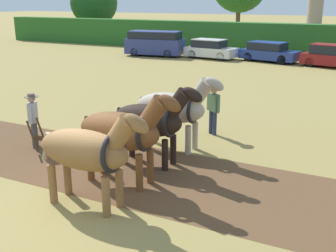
% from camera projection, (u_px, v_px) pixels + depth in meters
% --- Properties ---
extents(ground_plane, '(240.00, 240.00, 0.00)m').
position_uv_depth(ground_plane, '(77.00, 202.00, 9.76)').
color(ground_plane, '#998447').
extents(plowed_furrow_strip, '(25.24, 4.07, 0.01)m').
position_uv_depth(plowed_furrow_strip, '(31.00, 150.00, 13.13)').
color(plowed_furrow_strip, brown).
rests_on(plowed_furrow_strip, ground).
extents(hedgerow, '(64.08, 1.68, 2.56)m').
position_uv_depth(hedgerow, '(307.00, 40.00, 34.53)').
color(hedgerow, '#286023').
rests_on(hedgerow, ground).
extents(tree_far_left, '(5.51, 5.51, 6.88)m').
position_uv_depth(tree_far_left, '(94.00, 2.00, 49.28)').
color(tree_far_left, brown).
rests_on(tree_far_left, ground).
extents(draft_horse_lead_left, '(2.95, 0.96, 2.39)m').
position_uv_depth(draft_horse_lead_left, '(88.00, 150.00, 9.23)').
color(draft_horse_lead_left, brown).
rests_on(draft_horse_lead_left, ground).
extents(draft_horse_lead_right, '(2.97, 1.01, 2.50)m').
position_uv_depth(draft_horse_lead_right, '(123.00, 131.00, 10.43)').
color(draft_horse_lead_right, brown).
rests_on(draft_horse_lead_right, ground).
extents(draft_horse_trail_left, '(2.85, 0.95, 2.41)m').
position_uv_depth(draft_horse_trail_left, '(151.00, 120.00, 11.68)').
color(draft_horse_trail_left, black).
rests_on(draft_horse_trail_left, ground).
extents(draft_horse_trail_right, '(3.00, 0.99, 2.45)m').
position_uv_depth(draft_horse_trail_right, '(174.00, 108.00, 12.89)').
color(draft_horse_trail_right, '#B2A38E').
rests_on(draft_horse_trail_right, ground).
extents(plow, '(1.72, 0.46, 1.13)m').
position_uv_depth(plow, '(58.00, 146.00, 12.55)').
color(plow, '#4C331E').
rests_on(plow, ground).
extents(farmer_at_plow, '(0.44, 0.59, 1.74)m').
position_uv_depth(farmer_at_plow, '(33.00, 116.00, 13.12)').
color(farmer_at_plow, '#4C4C4C').
rests_on(farmer_at_plow, ground).
extents(farmer_beside_team, '(0.57, 0.44, 1.72)m').
position_uv_depth(farmer_beside_team, '(213.00, 106.00, 14.39)').
color(farmer_beside_team, '#28334C').
rests_on(farmer_beside_team, ground).
extents(parked_van, '(4.89, 2.58, 2.02)m').
position_uv_depth(parked_van, '(155.00, 43.00, 34.48)').
color(parked_van, navy).
rests_on(parked_van, ground).
extents(parked_car_left, '(4.20, 2.23, 1.50)m').
position_uv_depth(parked_car_left, '(210.00, 49.00, 33.08)').
color(parked_car_left, silver).
rests_on(parked_car_left, ground).
extents(parked_car_center_left, '(4.60, 2.62, 1.46)m').
position_uv_depth(parked_car_center_left, '(269.00, 52.00, 31.45)').
color(parked_car_center_left, navy).
rests_on(parked_car_center_left, ground).
extents(parked_car_center, '(4.11, 2.40, 1.56)m').
position_uv_depth(parked_car_center, '(331.00, 56.00, 28.87)').
color(parked_car_center, maroon).
rests_on(parked_car_center, ground).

